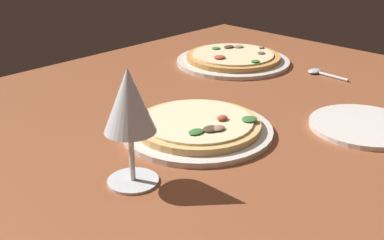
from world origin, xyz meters
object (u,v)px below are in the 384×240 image
object	(u,v)px
pizza_side	(233,59)
side_plate	(364,126)
pizza_main	(199,127)
wine_glass_far	(129,105)
spoon	(319,72)

from	to	relation	value
pizza_side	side_plate	world-z (taller)	pizza_side
pizza_main	side_plate	size ratio (longest dim) A/B	1.37
side_plate	wine_glass_far	bearing A→B (deg)	159.64
side_plate	pizza_side	bearing A→B (deg)	70.38
wine_glass_far	pizza_side	bearing A→B (deg)	26.17
pizza_side	side_plate	size ratio (longest dim) A/B	1.49
pizza_side	spoon	size ratio (longest dim) A/B	2.73
side_plate	spoon	xyz separation A→B (cm)	(22.53, 22.25, 0.01)
pizza_side	side_plate	xyz separation A→B (cm)	(-15.34, -43.03, -0.71)
pizza_main	spoon	xyz separation A→B (cm)	(44.83, 2.32, -0.71)
spoon	side_plate	bearing A→B (deg)	-135.35
pizza_main	pizza_side	size ratio (longest dim) A/B	0.92
pizza_main	pizza_side	xyz separation A→B (cm)	(37.64, 23.10, -0.01)
pizza_main	wine_glass_far	world-z (taller)	wine_glass_far
wine_glass_far	spoon	bearing A→B (deg)	6.26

